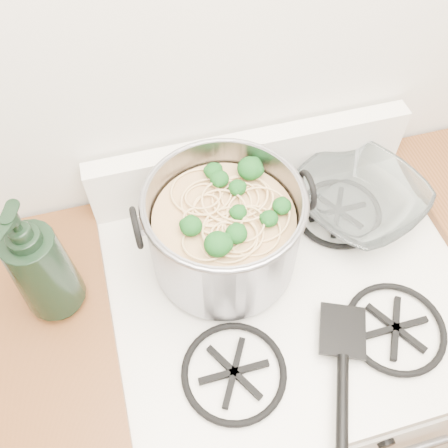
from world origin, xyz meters
TOP-DOWN VIEW (x-y plane):
  - gas_range at (0.00, 1.26)m, footprint 0.76×0.66m
  - counter_left at (-0.51, 1.26)m, footprint 0.25×0.65m
  - stock_pot at (-0.12, 1.36)m, footprint 0.35×0.32m
  - spatula at (0.06, 1.13)m, footprint 0.39×0.40m
  - glass_bowl at (0.21, 1.41)m, footprint 0.15×0.15m
  - bottle at (-0.48, 1.35)m, footprint 0.15×0.15m

SIDE VIEW (x-z plane):
  - gas_range at x=0.00m, z-range -0.03..0.90m
  - counter_left at x=-0.51m, z-range 0.00..0.92m
  - spatula at x=0.06m, z-range 0.92..0.95m
  - glass_bowl at x=0.21m, z-range 0.92..0.95m
  - stock_pot at x=-0.12m, z-range 0.91..1.13m
  - bottle at x=-0.48m, z-range 0.92..1.23m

